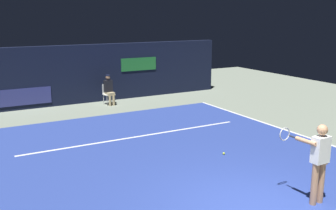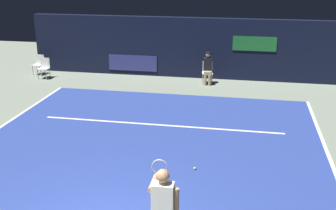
% 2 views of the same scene
% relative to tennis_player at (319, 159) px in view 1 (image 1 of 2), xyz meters
% --- Properties ---
extents(ground_plane, '(28.48, 28.48, 0.00)m').
position_rel_tennis_player_xyz_m(ground_plane, '(-1.32, 4.31, -0.99)').
color(ground_plane, gray).
extents(court_surface, '(9.68, 10.00, 0.01)m').
position_rel_tennis_player_xyz_m(court_surface, '(-1.32, 4.31, -0.98)').
color(court_surface, navy).
rests_on(court_surface, ground).
extents(line_sideline_left, '(0.10, 10.00, 0.01)m').
position_rel_tennis_player_xyz_m(line_sideline_left, '(3.47, 4.31, -0.97)').
color(line_sideline_left, white).
rests_on(line_sideline_left, court_surface).
extents(line_service, '(7.55, 0.10, 0.01)m').
position_rel_tennis_player_xyz_m(line_service, '(-1.32, 6.06, -0.97)').
color(line_service, white).
rests_on(line_service, court_surface).
extents(back_wall, '(14.05, 0.33, 2.60)m').
position_rel_tennis_player_xyz_m(back_wall, '(-1.32, 12.01, 0.31)').
color(back_wall, black).
rests_on(back_wall, ground).
extents(tennis_player, '(0.63, 0.92, 1.73)m').
position_rel_tennis_player_xyz_m(tennis_player, '(0.00, 0.00, 0.00)').
color(tennis_player, tan).
rests_on(tennis_player, ground).
extents(line_judge_on_chair, '(0.48, 0.56, 1.32)m').
position_rel_tennis_player_xyz_m(line_judge_on_chair, '(-0.35, 11.04, -0.30)').
color(line_judge_on_chair, white).
rests_on(line_judge_on_chair, ground).
extents(tennis_ball, '(0.07, 0.07, 0.07)m').
position_rel_tennis_player_xyz_m(tennis_ball, '(0.12, 3.32, -0.94)').
color(tennis_ball, '#CCE033').
rests_on(tennis_ball, court_surface).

